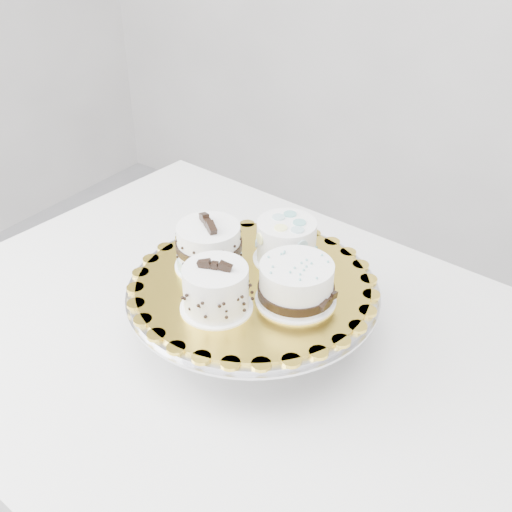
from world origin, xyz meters
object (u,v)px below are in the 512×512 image
Objects in this scene: cake_banded at (209,248)px; cake_stand at (253,302)px; table at (272,392)px; cake_board at (253,284)px; cake_dots at (286,241)px; cake_swirl at (216,289)px; cake_ribbon at (297,284)px.

cake_stand is at bearing 34.25° from cake_banded.
cake_banded is (-0.13, 0.01, 0.22)m from table.
cake_dots reaches higher than cake_board.
cake_stand is 0.11m from cake_dots.
cake_banded is (-0.07, 0.08, 0.00)m from cake_swirl.
cake_swirl is (-0.01, -0.08, 0.07)m from cake_stand.
cake_banded is 1.09× the size of cake_ribbon.
cake_ribbon is (0.08, 0.08, -0.00)m from cake_swirl.
table is 0.25m from cake_banded.
cake_banded is at bearing -178.78° from cake_stand.
cake_stand is at bearing -98.21° from cake_dots.
cake_banded reaches higher than cake_dots.
cake_swirl is at bearing -126.65° from table.
cake_swirl is 0.11m from cake_banded.
cake_board is 0.09m from cake_banded.
cake_banded reaches higher than cake_board.
cake_banded is at bearing 178.18° from table.
cake_stand is 3.33× the size of cake_dots.
cake_dots is (0.09, 0.08, 0.00)m from cake_banded.
cake_banded reaches higher than table.
cake_banded is at bearing -178.78° from cake_board.
cake_swirl is at bearing -98.57° from cake_dots.
cake_board is 0.08m from cake_ribbon.
cake_dots is at bearing 85.60° from cake_board.
cake_stand is 0.11m from cake_banded.
cake_banded is (-0.08, -0.00, 0.07)m from cake_stand.
cake_stand is at bearing 0.00° from cake_board.
cake_stand is 0.10m from cake_swirl.
cake_ribbon reaches higher than cake_board.
cake_board is at bearing 165.86° from table.
cake_stand is 3.11× the size of cake_ribbon.
table is 11.30× the size of cake_dots.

